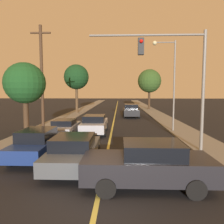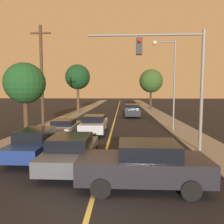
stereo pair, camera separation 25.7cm
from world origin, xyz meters
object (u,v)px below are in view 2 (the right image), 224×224
streetlamp_right (169,74)px  tree_right_near (151,81)px  traffic_signal_mast (175,68)px  car_outer_lane_second (65,127)px  car_far_oncoming (132,111)px  car_outer_lane_front (37,142)px  utility_pole_left (42,78)px  car_near_lane_front (71,150)px  car_near_lane_second (94,124)px  car_crossing_right (144,164)px  tree_left_near (25,84)px  tree_left_far (78,77)px

streetlamp_right → tree_right_near: (1.39, 22.76, 0.45)m
traffic_signal_mast → streetlamp_right: size_ratio=0.88×
car_outer_lane_second → car_far_oncoming: car_far_oncoming is taller
car_outer_lane_front → car_outer_lane_second: (0.00, 5.50, -0.08)m
car_outer_lane_front → utility_pole_left: 7.58m
car_near_lane_front → car_near_lane_second: bearing=90.0°
car_far_oncoming → car_crossing_right: bearing=88.8°
car_crossing_right → car_outer_lane_front: bearing=57.5°
car_near_lane_second → streetlamp_right: (6.21, 0.89, 4.15)m
tree_left_near → traffic_signal_mast: bearing=-24.0°
car_near_lane_front → tree_left_far: (-4.69, 24.37, 4.89)m
car_outer_lane_front → tree_left_near: bearing=118.4°
car_near_lane_front → traffic_signal_mast: (5.19, 2.63, 3.95)m
car_near_lane_front → tree_right_near: size_ratio=0.63×
car_near_lane_front → tree_left_near: bearing=126.3°
tree_left_far → tree_right_near: size_ratio=1.01×
car_near_lane_second → car_near_lane_front: bearing=-90.0°
car_outer_lane_second → tree_left_far: size_ratio=0.59×
car_near_lane_front → car_near_lane_second: (0.00, 8.08, 0.02)m
streetlamp_right → utility_pole_left: 10.44m
traffic_signal_mast → utility_pole_left: 10.60m
car_far_oncoming → traffic_signal_mast: 17.78m
traffic_signal_mast → tree_left_near: size_ratio=1.19×
utility_pole_left → car_crossing_right: bearing=-53.1°
car_outer_lane_front → tree_right_near: size_ratio=0.63×
car_near_lane_second → traffic_signal_mast: 8.49m
tree_left_near → car_outer_lane_front: bearing=-61.6°
traffic_signal_mast → tree_left_near: 11.61m
car_near_lane_second → utility_pole_left: bearing=-174.1°
car_outer_lane_front → utility_pole_left: utility_pole_left is taller
tree_left_near → tree_left_far: tree_left_far is taller
utility_pole_left → car_outer_lane_front: bearing=-72.5°
traffic_signal_mast → tree_right_near: tree_right_near is taller
traffic_signal_mast → utility_pole_left: bearing=151.7°
car_far_oncoming → car_outer_lane_front: bearing=72.8°
car_near_lane_second → car_outer_lane_second: (-2.16, -1.21, -0.08)m
car_outer_lane_front → car_crossing_right: size_ratio=1.01×
streetlamp_right → tree_left_near: size_ratio=1.34×
tree_right_near → tree_left_far: bearing=-149.1°
utility_pole_left → tree_left_far: bearing=91.9°
car_far_oncoming → car_crossing_right: (-0.48, -21.91, -0.01)m
car_outer_lane_second → utility_pole_left: (-1.98, 0.79, 3.83)m
car_outer_lane_second → traffic_signal_mast: bearing=-29.9°
car_near_lane_second → utility_pole_left: (-4.14, -0.42, 3.76)m
streetlamp_right → tree_right_near: size_ratio=1.01×
traffic_signal_mast → utility_pole_left: utility_pole_left is taller
car_crossing_right → car_outer_lane_second: bearing=30.8°
car_outer_lane_front → streetlamp_right: bearing=42.2°
car_crossing_right → tree_right_near: bearing=-7.6°
traffic_signal_mast → tree_right_near: bearing=85.3°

